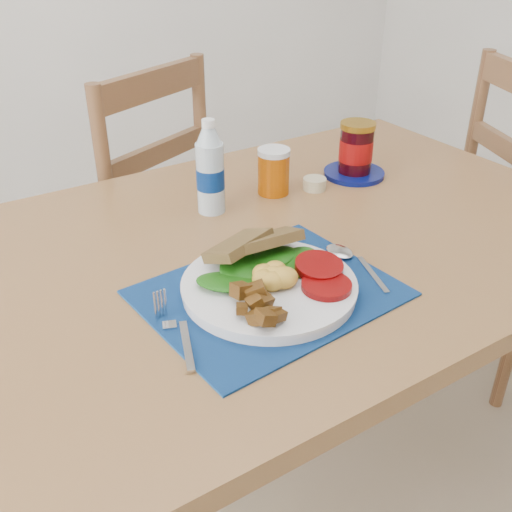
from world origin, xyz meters
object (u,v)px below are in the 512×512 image
Objects in this scene: breakfast_plate at (268,284)px; water_bottle at (210,172)px; jam_on_saucer at (356,153)px; chair_far at (131,194)px; juice_glass at (274,173)px.

water_bottle reaches higher than breakfast_plate.
jam_on_saucer reaches higher than breakfast_plate.
chair_far is at bearing 125.01° from jam_on_saucer.
water_bottle reaches higher than juice_glass.
jam_on_saucer is (0.46, 0.32, 0.03)m from breakfast_plate.
juice_glass is (0.15, -0.51, 0.21)m from chair_far.
water_bottle is (-0.01, -0.51, 0.25)m from chair_far.
breakfast_plate is 1.44× the size of water_bottle.
breakfast_plate is at bearing -103.52° from water_bottle.
chair_far reaches higher than water_bottle.
chair_far is 0.57m from water_bottle.
jam_on_saucer reaches higher than juice_glass.
chair_far is 12.01× the size of juice_glass.
breakfast_plate is 2.96× the size of juice_glass.
chair_far is at bearing 106.60° from juice_glass.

